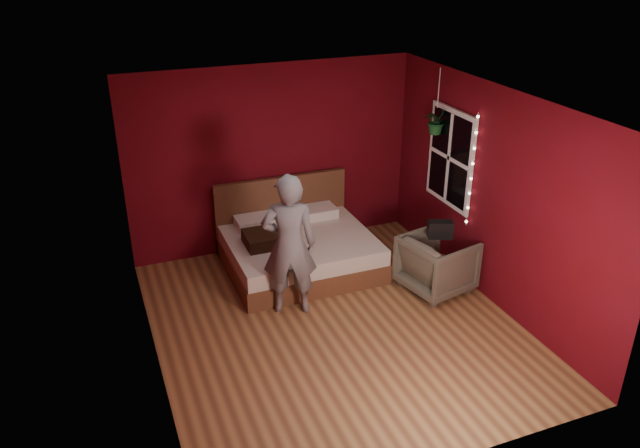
{
  "coord_description": "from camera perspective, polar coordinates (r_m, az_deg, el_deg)",
  "views": [
    {
      "loc": [
        -2.37,
        -5.55,
        4.14
      ],
      "look_at": [
        -0.03,
        0.4,
        1.12
      ],
      "focal_mm": 35.0,
      "sensor_mm": 36.0,
      "label": 1
    }
  ],
  "objects": [
    {
      "name": "floor",
      "position": [
        7.32,
        1.37,
        -9.2
      ],
      "size": [
        4.5,
        4.5,
        0.0
      ],
      "primitive_type": "plane",
      "color": "#996B3D",
      "rests_on": "ground"
    },
    {
      "name": "room_walls",
      "position": [
        6.52,
        1.52,
        3.08
      ],
      "size": [
        4.04,
        4.54,
        2.62
      ],
      "color": "#5B0915",
      "rests_on": "ground"
    },
    {
      "name": "window",
      "position": [
        8.21,
        11.81,
        5.96
      ],
      "size": [
        0.05,
        0.97,
        1.27
      ],
      "color": "white",
      "rests_on": "room_walls"
    },
    {
      "name": "fairy_lights",
      "position": [
        7.79,
        13.72,
        4.71
      ],
      "size": [
        0.04,
        0.04,
        1.45
      ],
      "color": "silver",
      "rests_on": "room_walls"
    },
    {
      "name": "bed",
      "position": [
        8.38,
        -2.04,
        -2.21
      ],
      "size": [
        1.91,
        1.62,
        1.05
      ],
      "color": "brown",
      "rests_on": "ground"
    },
    {
      "name": "person",
      "position": [
        7.16,
        -2.83,
        -1.94
      ],
      "size": [
        0.73,
        0.58,
        1.74
      ],
      "primitive_type": "imported",
      "rotation": [
        0.0,
        0.0,
        2.84
      ],
      "color": "slate",
      "rests_on": "ground"
    },
    {
      "name": "armchair",
      "position": [
        7.94,
        10.64,
        -3.6
      ],
      "size": [
        0.94,
        0.93,
        0.72
      ],
      "primitive_type": "imported",
      "rotation": [
        0.0,
        0.0,
        1.79
      ],
      "color": "#666350",
      "rests_on": "ground"
    },
    {
      "name": "handbag",
      "position": [
        7.75,
        10.93,
        -0.5
      ],
      "size": [
        0.33,
        0.25,
        0.21
      ],
      "primitive_type": "cube",
      "rotation": [
        0.0,
        0.0,
        -0.38
      ],
      "color": "black",
      "rests_on": "armchair"
    },
    {
      "name": "throw_pillow",
      "position": [
        8.01,
        -5.22,
        -1.37
      ],
      "size": [
        0.47,
        0.47,
        0.17
      ],
      "primitive_type": "cube",
      "rotation": [
        0.0,
        0.0,
        -0.01
      ],
      "color": "black",
      "rests_on": "bed"
    },
    {
      "name": "hanging_plant",
      "position": [
        8.25,
        10.58,
        9.27
      ],
      "size": [
        0.37,
        0.35,
        0.85
      ],
      "color": "silver",
      "rests_on": "room_walls"
    }
  ]
}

